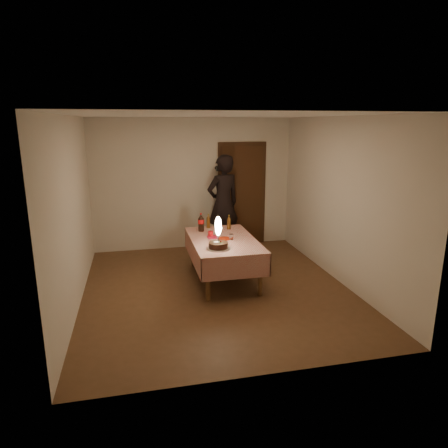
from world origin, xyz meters
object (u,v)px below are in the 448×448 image
at_px(amber_bottle_left, 208,221).
at_px(photographer, 223,204).
at_px(clear_cup, 231,237).
at_px(red_cup, 211,234).
at_px(amber_bottle_right, 229,223).
at_px(dining_table, 223,245).
at_px(cola_bottle, 201,222).
at_px(red_plate, 225,239).
at_px(birthday_cake, 218,241).

height_order(amber_bottle_left, photographer, photographer).
bearing_deg(clear_cup, red_cup, 143.82).
bearing_deg(clear_cup, amber_bottle_right, 79.80).
distance_m(dining_table, amber_bottle_left, 0.78).
xyz_separation_m(cola_bottle, photographer, (0.60, 0.95, 0.12)).
xyz_separation_m(clear_cup, photographer, (0.22, 1.56, 0.22)).
xyz_separation_m(red_plate, amber_bottle_right, (0.21, 0.57, 0.11)).
bearing_deg(red_cup, dining_table, -41.44).
bearing_deg(cola_bottle, amber_bottle_right, 3.11).
xyz_separation_m(birthday_cake, cola_bottle, (-0.09, 1.01, 0.04)).
height_order(red_cup, clear_cup, red_cup).
xyz_separation_m(dining_table, amber_bottle_left, (-0.11, 0.74, 0.21)).
height_order(birthday_cake, amber_bottle_right, birthday_cake).
distance_m(red_plate, cola_bottle, 0.63).
bearing_deg(cola_bottle, birthday_cake, -84.99).
bearing_deg(clear_cup, birthday_cake, -126.22).
height_order(dining_table, red_plate, red_plate).
xyz_separation_m(dining_table, amber_bottle_right, (0.23, 0.58, 0.21)).
bearing_deg(cola_bottle, red_cup, -77.06).
distance_m(clear_cup, amber_bottle_left, 0.83).
height_order(red_cup, amber_bottle_left, amber_bottle_left).
bearing_deg(red_plate, dining_table, -159.05).
bearing_deg(amber_bottle_left, photographer, 60.11).
xyz_separation_m(birthday_cake, clear_cup, (0.29, 0.40, -0.07)).
bearing_deg(dining_table, amber_bottle_left, 98.13).
relative_size(red_cup, amber_bottle_left, 0.39).
relative_size(dining_table, red_cup, 17.20).
relative_size(birthday_cake, photographer, 0.25).
xyz_separation_m(birthday_cake, red_plate, (0.20, 0.47, -0.11)).
xyz_separation_m(dining_table, red_cup, (-0.18, 0.16, 0.14)).
bearing_deg(cola_bottle, dining_table, -64.17).
relative_size(amber_bottle_left, photographer, 0.13).
height_order(dining_table, amber_bottle_left, amber_bottle_left).
bearing_deg(amber_bottle_right, red_cup, -133.76).
bearing_deg(clear_cup, dining_table, 153.47).
height_order(birthday_cake, amber_bottle_left, birthday_cake).
bearing_deg(red_plate, red_cup, 143.89).
xyz_separation_m(birthday_cake, red_cup, (0.00, 0.61, -0.06)).
height_order(cola_bottle, amber_bottle_right, cola_bottle).
xyz_separation_m(red_cup, amber_bottle_left, (0.07, 0.59, 0.07)).
xyz_separation_m(red_plate, amber_bottle_left, (-0.13, 0.73, 0.11)).
distance_m(clear_cup, amber_bottle_right, 0.65).
height_order(cola_bottle, amber_bottle_left, cola_bottle).
xyz_separation_m(amber_bottle_left, amber_bottle_right, (0.34, -0.16, 0.00)).
xyz_separation_m(birthday_cake, amber_bottle_left, (0.07, 1.20, 0.00)).
xyz_separation_m(red_plate, cola_bottle, (-0.29, 0.54, 0.15)).
bearing_deg(dining_table, cola_bottle, 115.83).
bearing_deg(amber_bottle_left, cola_bottle, -130.54).
bearing_deg(amber_bottle_right, cola_bottle, -176.89).
distance_m(dining_table, amber_bottle_right, 0.66).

